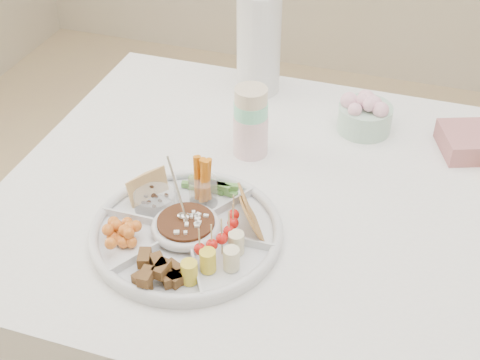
% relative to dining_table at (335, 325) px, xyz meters
% --- Properties ---
extents(dining_table, '(1.52, 1.02, 0.76)m').
position_rel_dining_table_xyz_m(dining_table, '(0.00, 0.00, 0.00)').
color(dining_table, white).
rests_on(dining_table, floor).
extents(party_tray, '(0.38, 0.38, 0.04)m').
position_rel_dining_table_xyz_m(party_tray, '(-0.30, -0.20, 0.40)').
color(party_tray, white).
rests_on(party_tray, dining_table).
extents(bean_dip, '(0.12, 0.12, 0.04)m').
position_rel_dining_table_xyz_m(bean_dip, '(-0.30, -0.20, 0.41)').
color(bean_dip, '#35180A').
rests_on(bean_dip, party_tray).
extents(tortillas, '(0.11, 0.11, 0.07)m').
position_rel_dining_table_xyz_m(tortillas, '(-0.18, -0.13, 0.42)').
color(tortillas, '#A27F3D').
rests_on(tortillas, party_tray).
extents(carrot_cucumber, '(0.12, 0.12, 0.11)m').
position_rel_dining_table_xyz_m(carrot_cucumber, '(-0.30, -0.07, 0.44)').
color(carrot_cucumber, orange).
rests_on(carrot_cucumber, party_tray).
extents(pita_raisins, '(0.12, 0.12, 0.06)m').
position_rel_dining_table_xyz_m(pita_raisins, '(-0.41, -0.13, 0.42)').
color(pita_raisins, '#E4B078').
rests_on(pita_raisins, party_tray).
extents(cherries, '(0.11, 0.11, 0.04)m').
position_rel_dining_table_xyz_m(cherries, '(-0.41, -0.26, 0.42)').
color(cherries, orange).
rests_on(cherries, party_tray).
extents(granola_chunks, '(0.10, 0.10, 0.04)m').
position_rel_dining_table_xyz_m(granola_chunks, '(-0.30, -0.33, 0.42)').
color(granola_chunks, '#402D15').
rests_on(granola_chunks, party_tray).
extents(banana_tomato, '(0.10, 0.10, 0.08)m').
position_rel_dining_table_xyz_m(banana_tomato, '(-0.18, -0.26, 0.44)').
color(banana_tomato, '#FBEF6B').
rests_on(banana_tomato, party_tray).
extents(cup_stack, '(0.08, 0.08, 0.22)m').
position_rel_dining_table_xyz_m(cup_stack, '(-0.26, 0.13, 0.49)').
color(cup_stack, silver).
rests_on(cup_stack, dining_table).
extents(thermos, '(0.14, 0.14, 0.30)m').
position_rel_dining_table_xyz_m(thermos, '(-0.33, 0.42, 0.53)').
color(thermos, silver).
rests_on(thermos, dining_table).
extents(flower_bowl, '(0.13, 0.13, 0.10)m').
position_rel_dining_table_xyz_m(flower_bowl, '(-0.03, 0.31, 0.43)').
color(flower_bowl, '#A8DBBA').
rests_on(flower_bowl, dining_table).
extents(napkin_stack, '(0.19, 0.18, 0.05)m').
position_rel_dining_table_xyz_m(napkin_stack, '(0.24, 0.30, 0.40)').
color(napkin_stack, '#B36B6C').
rests_on(napkin_stack, dining_table).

